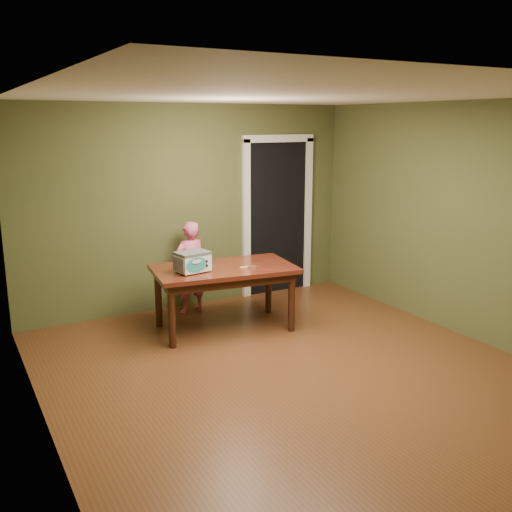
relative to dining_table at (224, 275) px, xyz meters
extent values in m
plane|color=#5F2E1B|center=(0.04, -1.45, -0.65)|extent=(5.00, 5.00, 0.00)
cube|color=#4A4F2A|center=(0.04, 1.05, 0.65)|extent=(4.50, 0.02, 2.60)
cube|color=#4A4F2A|center=(-2.21, -1.45, 0.65)|extent=(0.02, 5.00, 2.60)
cube|color=#4A4F2A|center=(2.29, -1.45, 0.65)|extent=(0.02, 5.00, 2.60)
cube|color=white|center=(0.04, -1.45, 1.95)|extent=(4.50, 5.00, 0.02)
cube|color=black|center=(1.34, 1.35, 0.40)|extent=(0.90, 0.60, 2.10)
cube|color=black|center=(1.34, 1.04, 0.40)|extent=(0.90, 0.02, 2.10)
cube|color=white|center=(0.84, 1.02, 0.40)|extent=(0.10, 0.06, 2.20)
cube|color=white|center=(1.84, 1.02, 0.40)|extent=(0.10, 0.06, 2.20)
cube|color=white|center=(1.34, 1.02, 1.50)|extent=(1.10, 0.06, 0.10)
cube|color=#3C190D|center=(0.00, 0.00, 0.07)|extent=(1.71, 1.11, 0.05)
cube|color=black|center=(0.00, 0.00, 0.00)|extent=(1.57, 0.98, 0.10)
cylinder|color=black|center=(-0.74, -0.25, -0.30)|extent=(0.08, 0.08, 0.70)
cylinder|color=black|center=(-0.64, 0.44, -0.30)|extent=(0.08, 0.08, 0.70)
cylinder|color=black|center=(0.64, -0.44, -0.30)|extent=(0.08, 0.08, 0.70)
cylinder|color=black|center=(0.74, 0.25, -0.30)|extent=(0.08, 0.08, 0.70)
cylinder|color=#4C4F54|center=(-0.53, -0.16, 0.11)|extent=(0.02, 0.02, 0.01)
cylinder|color=#4C4F54|center=(-0.56, 0.03, 0.11)|extent=(0.02, 0.02, 0.01)
cylinder|color=#4C4F54|center=(-0.25, -0.11, 0.11)|extent=(0.02, 0.02, 0.01)
cylinder|color=#4C4F54|center=(-0.28, 0.07, 0.11)|extent=(0.02, 0.02, 0.01)
cube|color=white|center=(-0.40, -0.04, 0.21)|extent=(0.38, 0.30, 0.19)
cube|color=#4C4F54|center=(-0.40, -0.04, 0.31)|extent=(0.38, 0.30, 0.03)
cube|color=#4C4F54|center=(-0.58, -0.07, 0.21)|extent=(0.05, 0.22, 0.15)
cube|color=#4C4F54|center=(-0.22, -0.01, 0.21)|extent=(0.05, 0.22, 0.15)
ellipsoid|color=teal|center=(-0.41, -0.17, 0.21)|extent=(0.26, 0.05, 0.16)
cylinder|color=black|center=(-0.28, -0.15, 0.23)|extent=(0.03, 0.02, 0.02)
cylinder|color=black|center=(-0.28, -0.15, 0.18)|extent=(0.02, 0.01, 0.02)
cylinder|color=silver|center=(0.26, -0.20, 0.11)|extent=(0.10, 0.10, 0.02)
cylinder|color=#552A1C|center=(0.26, -0.20, 0.12)|extent=(0.09, 0.09, 0.01)
cube|color=#FFE96E|center=(0.23, -0.14, 0.10)|extent=(0.18, 0.03, 0.01)
imported|color=#D0557D|center=(-0.11, 0.75, -0.06)|extent=(0.47, 0.34, 1.18)
camera|label=1|loc=(-2.75, -5.71, 1.72)|focal=40.00mm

